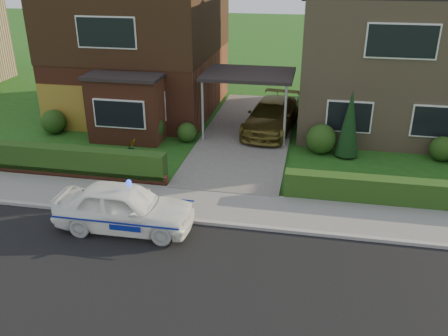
# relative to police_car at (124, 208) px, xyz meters

# --- Properties ---
(ground) EXTENTS (120.00, 120.00, 0.00)m
(ground) POSITION_rel_police_car_xyz_m (2.31, -2.40, -0.68)
(ground) COLOR #1A5316
(ground) RESTS_ON ground
(road) EXTENTS (60.00, 6.00, 0.02)m
(road) POSITION_rel_police_car_xyz_m (2.31, -2.40, -0.68)
(road) COLOR black
(road) RESTS_ON ground
(kerb) EXTENTS (60.00, 0.16, 0.12)m
(kerb) POSITION_rel_police_car_xyz_m (2.31, 0.65, -0.62)
(kerb) COLOR #9E9993
(kerb) RESTS_ON ground
(sidewalk) EXTENTS (60.00, 2.00, 0.10)m
(sidewalk) POSITION_rel_police_car_xyz_m (2.31, 1.70, -0.63)
(sidewalk) COLOR slate
(sidewalk) RESTS_ON ground
(driveway) EXTENTS (3.80, 12.00, 0.12)m
(driveway) POSITION_rel_police_car_xyz_m (2.31, 8.60, -0.62)
(driveway) COLOR #666059
(driveway) RESTS_ON ground
(house_left) EXTENTS (7.50, 9.53, 7.25)m
(house_left) POSITION_rel_police_car_xyz_m (-3.47, 11.50, 3.13)
(house_left) COLOR brown
(house_left) RESTS_ON ground
(house_right) EXTENTS (7.50, 8.06, 7.25)m
(house_right) POSITION_rel_police_car_xyz_m (8.11, 11.59, 2.98)
(house_right) COLOR #8F7757
(house_right) RESTS_ON ground
(carport_link) EXTENTS (3.80, 3.00, 2.77)m
(carport_link) POSITION_rel_police_car_xyz_m (2.31, 8.55, 1.97)
(carport_link) COLOR black
(carport_link) RESTS_ON ground
(garage_door) EXTENTS (2.20, 0.10, 2.10)m
(garage_door) POSITION_rel_police_car_xyz_m (-5.94, 7.56, 0.37)
(garage_door) COLOR olive
(garage_door) RESTS_ON ground
(dwarf_wall) EXTENTS (7.70, 0.25, 0.36)m
(dwarf_wall) POSITION_rel_police_car_xyz_m (-3.49, 2.90, -0.50)
(dwarf_wall) COLOR brown
(dwarf_wall) RESTS_ON ground
(hedge_left) EXTENTS (7.50, 0.55, 0.90)m
(hedge_left) POSITION_rel_police_car_xyz_m (-3.49, 3.05, -0.68)
(hedge_left) COLOR #173912
(hedge_left) RESTS_ON ground
(hedge_right) EXTENTS (7.50, 0.55, 0.80)m
(hedge_right) POSITION_rel_police_car_xyz_m (8.11, 2.95, -0.68)
(hedge_right) COLOR #173912
(hedge_right) RESTS_ON ground
(shrub_left_far) EXTENTS (1.08, 1.08, 1.08)m
(shrub_left_far) POSITION_rel_police_car_xyz_m (-6.19, 7.10, -0.14)
(shrub_left_far) COLOR #173912
(shrub_left_far) RESTS_ON ground
(shrub_left_mid) EXTENTS (1.32, 1.32, 1.32)m
(shrub_left_mid) POSITION_rel_police_car_xyz_m (-1.69, 6.90, -0.02)
(shrub_left_mid) COLOR #173912
(shrub_left_mid) RESTS_ON ground
(shrub_left_near) EXTENTS (0.84, 0.84, 0.84)m
(shrub_left_near) POSITION_rel_police_car_xyz_m (-0.09, 7.20, -0.26)
(shrub_left_near) COLOR #173912
(shrub_left_near) RESTS_ON ground
(shrub_right_near) EXTENTS (1.20, 1.20, 1.20)m
(shrub_right_near) POSITION_rel_police_car_xyz_m (5.51, 7.00, -0.08)
(shrub_right_near) COLOR #173912
(shrub_right_near) RESTS_ON ground
(shrub_right_mid) EXTENTS (0.96, 0.96, 0.96)m
(shrub_right_mid) POSITION_rel_police_car_xyz_m (10.11, 7.10, -0.20)
(shrub_right_mid) COLOR #173912
(shrub_right_mid) RESTS_ON ground
(conifer_a) EXTENTS (0.90, 0.90, 2.60)m
(conifer_a) POSITION_rel_police_car_xyz_m (6.51, 6.80, 0.62)
(conifer_a) COLOR black
(conifer_a) RESTS_ON ground
(police_car) EXTENTS (3.69, 4.03, 1.53)m
(police_car) POSITION_rel_police_car_xyz_m (0.00, 0.00, 0.00)
(police_car) COLOR white
(police_car) RESTS_ON ground
(driveway_car) EXTENTS (2.49, 4.88, 1.36)m
(driveway_car) POSITION_rel_police_car_xyz_m (3.31, 8.95, 0.11)
(driveway_car) COLOR brown
(driveway_car) RESTS_ON driveway
(potted_plant_b) EXTENTS (0.56, 0.54, 0.79)m
(potted_plant_b) POSITION_rel_police_car_xyz_m (-1.77, 5.05, -0.29)
(potted_plant_b) COLOR gray
(potted_plant_b) RESTS_ON ground
(potted_plant_c) EXTENTS (0.61, 0.61, 0.79)m
(potted_plant_c) POSITION_rel_police_car_xyz_m (-3.30, 6.60, -0.29)
(potted_plant_c) COLOR gray
(potted_plant_c) RESTS_ON ground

